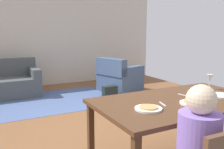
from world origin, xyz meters
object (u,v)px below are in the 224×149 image
wine_glass (210,79)px  handbag (110,92)px  plate_near_woman (220,95)px  dining_table (179,106)px  plate_near_man (148,109)px  plate_near_child (193,103)px  armchair (119,78)px

wine_glass → handbag: size_ratio=0.58×
plate_near_woman → wine_glass: bearing=61.9°
dining_table → plate_near_woman: size_ratio=7.05×
plate_near_man → handbag: bearing=69.2°
plate_near_child → wine_glass: (0.63, 0.36, 0.12)m
plate_near_child → handbag: bearing=77.9°
plate_near_man → handbag: size_ratio=0.78×
plate_near_man → handbag: 3.27m
dining_table → handbag: size_ratio=5.51×
dining_table → wine_glass: size_ratio=9.47×
dining_table → armchair: armchair is taller
plate_near_man → plate_near_child: size_ratio=1.00×
wine_glass → handbag: (0.02, 2.70, -0.76)m
plate_near_man → armchair: size_ratio=0.23×
plate_near_man → wine_glass: wine_glass is taller
plate_near_child → plate_near_woman: same height
plate_near_child → armchair: bearing=72.0°
dining_table → plate_near_woman: (0.48, -0.10, 0.08)m
plate_near_man → handbag: plate_near_man is taller
handbag → plate_near_man: bearing=-110.8°
plate_near_man → plate_near_woman: 0.97m
plate_near_child → handbag: 3.19m
wine_glass → plate_near_woman: bearing=-118.1°
armchair → plate_near_woman: bearing=-100.9°
plate_near_child → wine_glass: size_ratio=1.34×
dining_table → plate_near_man: 0.51m
dining_table → plate_near_man: size_ratio=7.05×
dining_table → wine_glass: 0.69m
dining_table → wine_glass: (0.63, 0.18, 0.20)m
plate_near_man → wine_glass: size_ratio=1.34×
armchair → wine_glass: bearing=-99.3°
plate_near_child → wine_glass: wine_glass is taller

